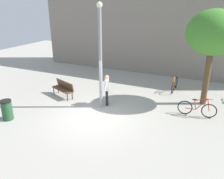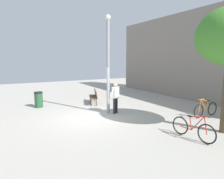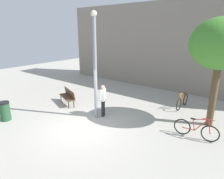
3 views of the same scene
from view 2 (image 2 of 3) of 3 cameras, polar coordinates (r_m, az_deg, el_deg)
ground_plane at (r=10.16m, az=-6.84°, el=-8.14°), size 36.00×36.00×0.00m
building_facade at (r=15.72m, az=25.71°, el=8.70°), size 17.63×2.00×6.36m
lamppost at (r=10.55m, az=-1.14°, el=8.11°), size 0.28×0.28×5.20m
person_by_lamppost at (r=10.78m, az=0.98°, el=-1.84°), size 0.46×0.63×1.67m
park_bench at (r=13.30m, az=-5.15°, el=-1.73°), size 1.66×1.01×0.92m
bicycle_orange at (r=11.29m, az=25.33°, el=-5.20°), size 0.08×1.81×0.97m
bicycle_red at (r=8.03m, az=22.27°, el=-10.41°), size 1.81×0.18×0.97m
trash_bin at (r=13.00m, az=-20.36°, el=-2.74°), size 0.51×0.51×0.96m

